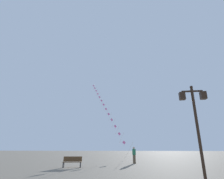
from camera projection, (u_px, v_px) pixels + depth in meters
The scene contains 5 objects.
ground_plane at pixel (140, 162), 20.09m from camera, with size 160.00×160.00×0.00m, color #756B5B.
twin_lantern_lamp_post at pixel (195, 113), 8.79m from camera, with size 1.34×0.28×4.76m.
kite_train at pixel (105, 107), 34.23m from camera, with size 10.45×21.50×17.83m.
kite_flyer at pixel (134, 155), 18.91m from camera, with size 0.39×0.62×1.71m.
park_bench at pixel (72, 162), 14.95m from camera, with size 1.65×0.72×0.89m.
Camera 1 is at (-0.54, -1.97, 1.61)m, focal length 27.78 mm.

